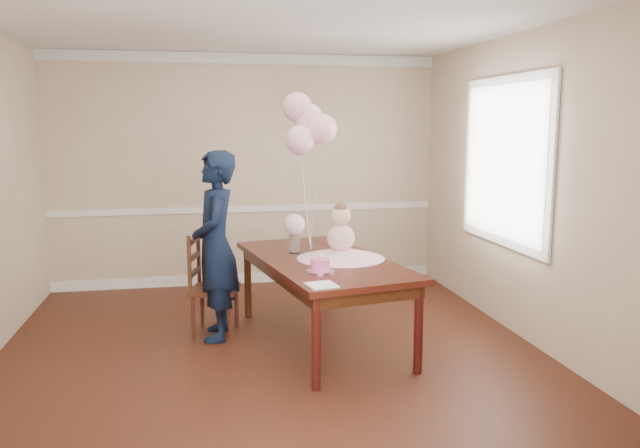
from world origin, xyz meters
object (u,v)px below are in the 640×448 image
(dining_table_top, at_px, (322,261))
(birthday_cake, at_px, (320,264))
(dining_chair_seat, at_px, (215,289))
(woman, at_px, (216,246))

(dining_table_top, bearing_deg, birthday_cake, -113.96)
(dining_table_top, height_order, birthday_cake, birthday_cake)
(dining_table_top, xyz_separation_m, dining_chair_seat, (-0.91, 0.42, -0.31))
(birthday_cake, xyz_separation_m, dining_chair_seat, (-0.80, 0.90, -0.40))
(birthday_cake, distance_m, woman, 1.11)
(dining_chair_seat, relative_size, woman, 0.24)
(birthday_cake, xyz_separation_m, woman, (-0.79, 0.78, 0.03))
(dining_table_top, bearing_deg, woman, 150.90)
(dining_table_top, relative_size, woman, 1.20)
(dining_chair_seat, bearing_deg, dining_table_top, -10.70)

